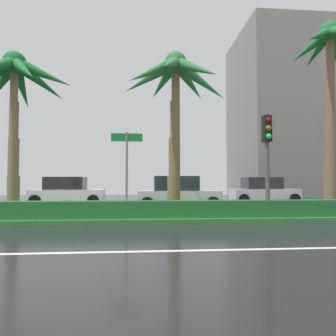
% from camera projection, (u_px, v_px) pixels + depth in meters
% --- Properties ---
extents(ground_plane, '(90.00, 42.00, 0.10)m').
position_uv_depth(ground_plane, '(103.00, 216.00, 12.99)').
color(ground_plane, black).
extents(near_lane_divider_stripe, '(81.00, 0.14, 0.01)m').
position_uv_depth(near_lane_divider_stripe, '(56.00, 253.00, 6.03)').
color(near_lane_divider_stripe, white).
rests_on(near_lane_divider_stripe, ground_plane).
extents(median_strip, '(85.50, 4.00, 0.15)m').
position_uv_depth(median_strip, '(99.00, 216.00, 12.00)').
color(median_strip, '#2D6B33').
rests_on(median_strip, ground_plane).
extents(median_hedge, '(76.50, 0.70, 0.60)m').
position_uv_depth(median_hedge, '(94.00, 210.00, 10.63)').
color(median_hedge, '#1E6028').
rests_on(median_hedge, median_strip).
extents(palm_tree_centre_left, '(4.80, 4.70, 6.53)m').
position_uv_depth(palm_tree_centre_left, '(14.00, 84.00, 12.23)').
color(palm_tree_centre_left, brown).
rests_on(palm_tree_centre_left, median_strip).
extents(palm_tree_centre, '(4.62, 4.81, 6.61)m').
position_uv_depth(palm_tree_centre, '(175.00, 86.00, 12.42)').
color(palm_tree_centre, brown).
rests_on(palm_tree_centre, median_strip).
extents(palm_tree_centre_right, '(3.59, 3.68, 8.28)m').
position_uv_depth(palm_tree_centre_right, '(331.00, 63.00, 13.24)').
color(palm_tree_centre_right, brown).
rests_on(palm_tree_centre_right, median_strip).
extents(traffic_signal_median_right, '(0.28, 0.43, 3.75)m').
position_uv_depth(traffic_signal_median_right, '(267.00, 146.00, 11.07)').
color(traffic_signal_median_right, '#4C4C47').
rests_on(traffic_signal_median_right, median_strip).
extents(street_name_sign, '(1.10, 0.08, 3.00)m').
position_uv_depth(street_name_sign, '(127.00, 163.00, 10.60)').
color(street_name_sign, slate).
rests_on(street_name_sign, median_strip).
extents(car_in_traffic_second, '(4.30, 2.02, 1.72)m').
position_uv_depth(car_in_traffic_second, '(67.00, 192.00, 18.53)').
color(car_in_traffic_second, white).
rests_on(car_in_traffic_second, ground_plane).
extents(car_in_traffic_third, '(4.30, 2.02, 1.72)m').
position_uv_depth(car_in_traffic_third, '(178.00, 193.00, 16.07)').
color(car_in_traffic_third, silver).
rests_on(car_in_traffic_third, ground_plane).
extents(car_in_traffic_fourth, '(4.30, 2.02, 1.72)m').
position_uv_depth(car_in_traffic_fourth, '(263.00, 191.00, 20.04)').
color(car_in_traffic_fourth, silver).
rests_on(car_in_traffic_fourth, ground_plane).
extents(building_far_right, '(18.58, 10.45, 17.68)m').
position_uv_depth(building_far_right, '(321.00, 115.00, 33.95)').
color(building_far_right, slate).
rests_on(building_far_right, ground_plane).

